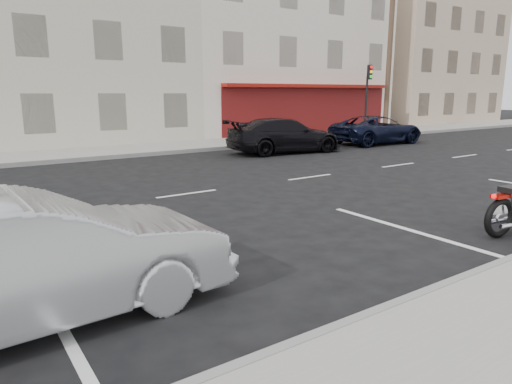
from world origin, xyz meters
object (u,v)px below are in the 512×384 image
Objects in this scene: traffic_light at (368,90)px; fire_hydrant at (345,127)px; sedan_silver at (26,261)px; utility_pole at (390,52)px; car_far at (285,135)px; suv_far at (377,130)px.

traffic_light reaches higher than fire_hydrant.
sedan_silver is (-18.23, -13.41, 0.19)m from fire_hydrant.
utility_pole is 2.97m from traffic_light.
traffic_light is 0.78× the size of car_far.
car_far is (-7.18, -3.66, 0.18)m from fire_hydrant.
utility_pole is 1.85× the size of car_far.
sedan_silver is at bearing -148.13° from utility_pole.
utility_pole is 12.02m from car_far.
suv_far is 0.99× the size of car_far.
fire_hydrant is at bearing 173.64° from traffic_light.
sedan_silver is at bearing -146.13° from traffic_light.
utility_pole reaches higher than fire_hydrant.
sedan_silver is 19.51m from suv_far.
fire_hydrant is 0.15× the size of car_far.
car_far is at bearing 92.88° from suv_far.
fire_hydrant is at bearing -55.53° from car_far.
utility_pole is at bearing -52.17° from suv_far.
traffic_light is at bearing -6.36° from fire_hydrant.
car_far is at bearing -160.62° from utility_pole.
car_far is at bearing -158.09° from traffic_light.
sedan_silver reaches higher than suv_far.
fire_hydrant is 3.79m from suv_far.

